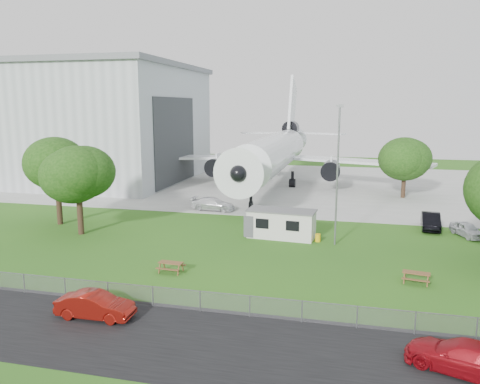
% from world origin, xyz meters
% --- Properties ---
extents(ground, '(160.00, 160.00, 0.00)m').
position_xyz_m(ground, '(0.00, 0.00, 0.00)').
color(ground, '#38711C').
extents(asphalt_strip, '(120.00, 8.00, 0.02)m').
position_xyz_m(asphalt_strip, '(0.00, -13.00, 0.01)').
color(asphalt_strip, black).
rests_on(asphalt_strip, ground).
extents(concrete_apron, '(120.00, 46.00, 0.03)m').
position_xyz_m(concrete_apron, '(0.00, 38.00, 0.01)').
color(concrete_apron, '#B7B7B2').
rests_on(concrete_apron, ground).
extents(hangar, '(43.00, 31.00, 18.55)m').
position_xyz_m(hangar, '(-37.97, 36.00, 9.41)').
color(hangar, '#B2B7BC').
rests_on(hangar, ground).
extents(airliner, '(46.36, 47.73, 17.69)m').
position_xyz_m(airliner, '(-2.00, 35.86, 5.27)').
color(airliner, white).
rests_on(airliner, ground).
extents(site_cabin, '(6.85, 3.19, 2.62)m').
position_xyz_m(site_cabin, '(3.30, 7.43, 1.31)').
color(site_cabin, beige).
rests_on(site_cabin, ground).
extents(picnic_west, '(1.89, 1.61, 0.76)m').
position_xyz_m(picnic_west, '(-3.19, -3.62, 0.00)').
color(picnic_west, brown).
rests_on(picnic_west, ground).
extents(picnic_east, '(2.03, 1.79, 0.76)m').
position_xyz_m(picnic_east, '(14.00, -1.68, 0.00)').
color(picnic_east, brown).
rests_on(picnic_east, ground).
extents(fence, '(58.00, 0.04, 1.30)m').
position_xyz_m(fence, '(0.00, -9.50, 0.00)').
color(fence, gray).
rests_on(fence, ground).
extents(lamp_mast, '(0.16, 0.16, 12.00)m').
position_xyz_m(lamp_mast, '(8.20, 6.20, 6.00)').
color(lamp_mast, slate).
rests_on(lamp_mast, ground).
extents(tree_west_big, '(7.28, 7.28, 9.49)m').
position_xyz_m(tree_west_big, '(-19.65, 7.03, 5.84)').
color(tree_west_big, '#382619').
rests_on(tree_west_big, ground).
extents(tree_west_small, '(7.45, 7.45, 9.57)m').
position_xyz_m(tree_west_small, '(-15.40, 4.12, 5.83)').
color(tree_west_small, '#382619').
rests_on(tree_west_small, ground).
extents(tree_far_apron, '(6.75, 6.75, 8.64)m').
position_xyz_m(tree_far_apron, '(16.13, 30.06, 5.26)').
color(tree_far_apron, '#382619').
rests_on(tree_far_apron, ground).
extents(car_centre_sedan, '(4.51, 1.63, 1.48)m').
position_xyz_m(car_centre_sedan, '(-4.58, -11.69, 0.74)').
color(car_centre_sedan, maroon).
rests_on(car_centre_sedan, ground).
extents(car_east_van, '(5.58, 3.86, 1.50)m').
position_xyz_m(car_east_van, '(14.69, -12.82, 0.75)').
color(car_east_van, maroon).
rests_on(car_east_van, ground).
extents(car_ne_hatch, '(2.90, 4.23, 1.34)m').
position_xyz_m(car_ne_hatch, '(20.06, 11.69, 0.67)').
color(car_ne_hatch, '#BABCC2').
rests_on(car_ne_hatch, ground).
extents(car_ne_sedan, '(2.12, 4.97, 1.60)m').
position_xyz_m(car_ne_sedan, '(17.17, 13.77, 0.80)').
color(car_ne_sedan, black).
rests_on(car_ne_sedan, ground).
extents(car_apron_van, '(5.21, 2.33, 1.48)m').
position_xyz_m(car_apron_van, '(-6.17, 16.90, 0.74)').
color(car_apron_van, white).
rests_on(car_apron_van, ground).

